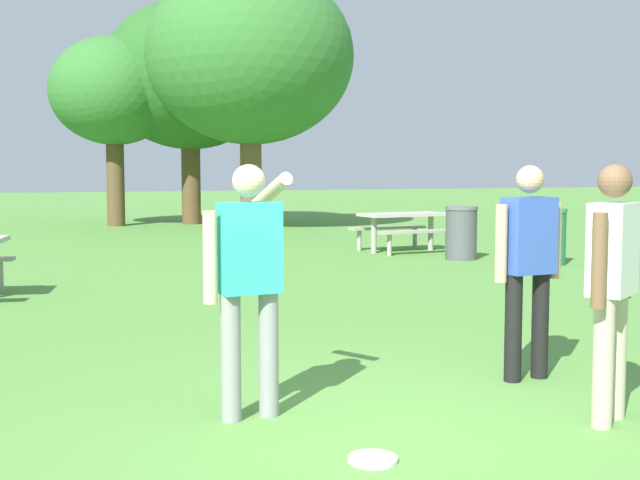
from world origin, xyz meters
The scene contains 11 objects.
ground_plane centered at (0.00, 0.00, 0.00)m, with size 120.00×120.00×0.00m, color #568E3D.
person_thrower centered at (-0.60, 0.72, 0.96)m, with size 0.61×0.70×1.64m.
person_catcher centered at (1.65, 0.85, 0.94)m, with size 0.61×0.24×1.64m.
person_bystander centered at (1.48, -0.24, 0.94)m, with size 0.53×0.38×1.64m.
frisbee centered at (-0.21, -0.31, 0.01)m, with size 0.28×0.28×0.03m, color white.
picnic_table_far centered at (5.46, 10.05, 0.56)m, with size 1.80×1.55×0.77m.
trash_can_beside_table centered at (6.72, 7.13, 0.48)m, with size 0.59×0.59×0.96m.
trash_can_further_along centered at (5.77, 8.40, 0.48)m, with size 0.59×0.59×0.96m.
tree_broad_center centered at (1.32, 19.96, 3.85)m, with size 3.65×3.65×5.45m.
tree_far_right centered at (3.56, 20.06, 4.41)m, with size 5.16×5.16×6.63m.
tree_slender_mid centered at (4.52, 17.07, 4.65)m, with size 5.58×5.58×7.05m.
Camera 1 is at (-2.14, -4.27, 1.60)m, focal length 45.94 mm.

